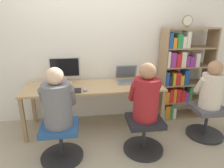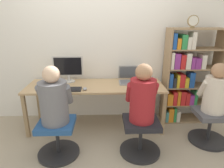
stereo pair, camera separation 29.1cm
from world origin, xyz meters
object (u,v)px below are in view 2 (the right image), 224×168
(laptop, at_px, (130,79))
(person_at_monitor, at_px, (54,99))
(office_chair_side, at_px, (210,125))
(bookshelf, at_px, (185,78))
(keyboard, at_px, (66,89))
(desk_clock, at_px, (193,21))
(office_chair_left, at_px, (57,137))
(person_near_shelf, at_px, (216,91))
(office_chair_right, at_px, (141,135))
(person_at_laptop, at_px, (143,97))
(desktop_monitor, at_px, (68,69))

(laptop, xyz_separation_m, person_at_monitor, (-1.02, -0.85, 0.02))
(office_chair_side, bearing_deg, bookshelf, 106.09)
(keyboard, xyz_separation_m, desk_clock, (1.86, 0.28, 0.94))
(office_chair_left, bearing_deg, person_near_shelf, 6.35)
(keyboard, bearing_deg, person_at_monitor, -96.06)
(office_chair_left, xyz_separation_m, office_chair_right, (1.08, 0.01, 0.00))
(office_chair_right, relative_size, person_at_laptop, 0.73)
(keyboard, xyz_separation_m, office_chair_side, (2.06, -0.27, -0.47))
(desktop_monitor, distance_m, laptop, 1.01)
(person_at_laptop, relative_size, bookshelf, 0.47)
(desktop_monitor, distance_m, person_at_laptop, 1.38)
(office_chair_right, xyz_separation_m, desk_clock, (0.83, 0.77, 1.41))
(office_chair_right, distance_m, bookshelf, 1.31)
(desk_clock, xyz_separation_m, office_chair_side, (0.20, -0.55, -1.41))
(bookshelf, bearing_deg, office_chair_side, -73.91)
(person_at_monitor, bearing_deg, desktop_monitor, 88.40)
(laptop, relative_size, person_near_shelf, 0.52)
(person_at_laptop, xyz_separation_m, office_chair_side, (1.03, 0.21, -0.55))
(person_at_monitor, height_order, desk_clock, desk_clock)
(keyboard, height_order, office_chair_side, keyboard)
(office_chair_left, bearing_deg, laptop, 39.84)
(office_chair_left, distance_m, person_at_laptop, 1.21)
(person_near_shelf, bearing_deg, desktop_monitor, 162.31)
(person_at_monitor, relative_size, person_near_shelf, 1.05)
(laptop, bearing_deg, person_at_laptop, -86.01)
(office_chair_right, height_order, person_at_monitor, person_at_monitor)
(desktop_monitor, bearing_deg, bookshelf, -1.15)
(desktop_monitor, bearing_deg, office_chair_side, -17.81)
(bookshelf, relative_size, office_chair_side, 2.90)
(person_at_laptop, bearing_deg, keyboard, 154.77)
(bookshelf, relative_size, desk_clock, 8.41)
(person_at_laptop, xyz_separation_m, bookshelf, (0.85, 0.84, -0.02))
(laptop, xyz_separation_m, desk_clock, (0.89, -0.07, 0.90))
(person_at_laptop, distance_m, person_near_shelf, 1.05)
(desktop_monitor, xyz_separation_m, laptop, (1.00, -0.05, -0.17))
(keyboard, bearing_deg, office_chair_side, -7.52)
(office_chair_left, relative_size, office_chair_side, 1.00)
(keyboard, xyz_separation_m, office_chair_left, (-0.05, -0.50, -0.47))
(keyboard, height_order, person_near_shelf, person_near_shelf)
(keyboard, xyz_separation_m, person_at_laptop, (1.03, -0.48, 0.07))
(desktop_monitor, height_order, office_chair_side, desktop_monitor)
(desktop_monitor, distance_m, person_near_shelf, 2.19)
(person_at_laptop, bearing_deg, office_chair_right, -90.00)
(keyboard, height_order, person_at_monitor, person_at_monitor)
(office_chair_left, relative_size, person_near_shelf, 0.79)
(bookshelf, distance_m, office_chair_side, 0.84)
(desktop_monitor, bearing_deg, laptop, -2.75)
(laptop, bearing_deg, desktop_monitor, 177.25)
(laptop, distance_m, bookshelf, 0.91)
(person_near_shelf, bearing_deg, bookshelf, 106.21)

